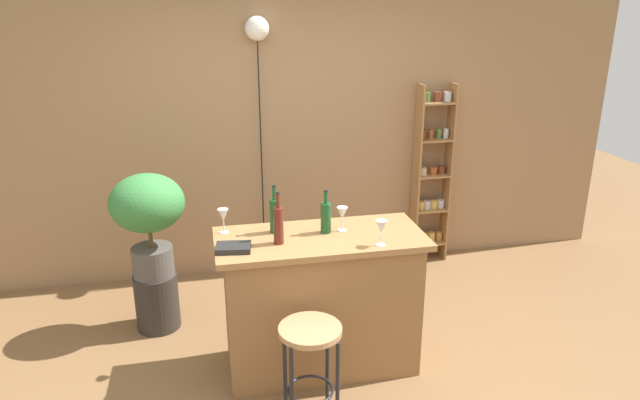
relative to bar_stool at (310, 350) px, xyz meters
The scene contains 15 objects.
ground 0.56m from the bar_stool, 53.28° to the left, with size 12.00×12.00×0.00m, color brown.
back_wall 2.38m from the bar_stool, 85.46° to the left, with size 6.40×0.10×2.80m, color #997551.
kitchen_counter 0.56m from the bar_stool, 71.97° to the left, with size 1.36×0.61×0.96m.
bar_stool is the anchor object (origin of this frame).
spice_shelf 2.59m from the bar_stool, 52.24° to the left, with size 0.33×0.18×1.71m.
plant_stool 1.60m from the bar_stool, 127.11° to the left, with size 0.33×0.33×0.44m, color #2D2823.
potted_plant 1.65m from the bar_stool, 127.11° to the left, with size 0.54×0.48×0.79m.
bottle_vinegar 0.78m from the bar_stool, 102.65° to the left, with size 0.06×0.06×0.34m.
bottle_soda_blue 0.90m from the bar_stool, 98.99° to the left, with size 0.07×0.07×0.32m.
bottle_spirits_clear 0.86m from the bar_stool, 69.39° to the left, with size 0.07×0.07×0.29m.
wine_glass_left 1.03m from the bar_stool, 120.98° to the left, with size 0.07×0.07×0.16m.
wine_glass_center 0.85m from the bar_stool, 31.40° to the left, with size 0.07×0.07×0.16m.
wine_glass_right 0.91m from the bar_stool, 60.80° to the left, with size 0.07×0.07×0.16m.
cookbook 0.76m from the bar_stool, 132.98° to the left, with size 0.21×0.15×0.04m, color black.
pendant_globe_light 2.66m from the bar_stool, 90.89° to the left, with size 0.20×0.20×2.29m.
Camera 1 is at (-0.70, -3.01, 2.36)m, focal length 31.85 mm.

